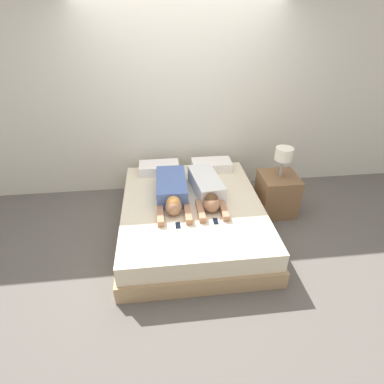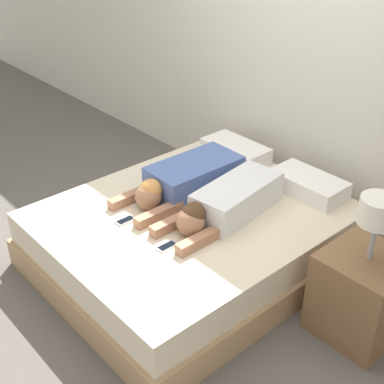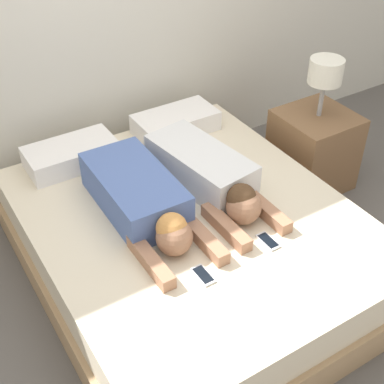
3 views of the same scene
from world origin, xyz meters
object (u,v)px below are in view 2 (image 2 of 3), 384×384
pillow_head_left (236,151)px  person_right (226,203)px  bed (192,237)px  nightstand (362,290)px  cell_phone_left (125,220)px  pillow_head_right (308,185)px  cell_phone_right (167,246)px  person_left (185,180)px

pillow_head_left → person_right: person_right is taller
bed → nightstand: size_ratio=2.13×
person_right → cell_phone_left: (-0.40, -0.54, -0.10)m
bed → cell_phone_left: (-0.20, -0.42, 0.22)m
pillow_head_right → cell_phone_left: pillow_head_right is taller
pillow_head_right → cell_phone_right: pillow_head_right is taller
person_left → person_right: size_ratio=1.00×
cell_phone_left → bed: bearing=64.7°
cell_phone_right → pillow_head_right: bearing=82.6°
cell_phone_right → nightstand: size_ratio=0.14×
pillow_head_left → cell_phone_left: bearing=-82.1°
pillow_head_left → person_left: bearing=-78.0°
cell_phone_right → nightstand: (0.96, 0.69, -0.13)m
cell_phone_left → cell_phone_right: size_ratio=1.00×
cell_phone_left → cell_phone_right: (0.41, 0.02, 0.00)m
bed → cell_phone_right: cell_phone_right is taller
pillow_head_right → cell_phone_left: (-0.56, -1.21, -0.06)m
cell_phone_left → nightstand: 1.55m
person_left → cell_phone_left: bearing=-87.0°
bed → person_left: (-0.23, 0.13, 0.32)m
person_right → cell_phone_right: bearing=-88.8°
pillow_head_right → nightstand: size_ratio=0.58×
pillow_head_left → cell_phone_left: (0.17, -1.21, -0.06)m
person_left → cell_phone_right: person_left is taller
bed → pillow_head_left: size_ratio=3.69×
pillow_head_right → nightstand: (0.80, -0.49, -0.19)m
pillow_head_left → nightstand: (1.54, -0.49, -0.19)m
bed → pillow_head_right: size_ratio=3.69×
bed → cell_phone_right: (0.21, -0.39, 0.22)m
bed → pillow_head_left: (-0.37, 0.79, 0.28)m
pillow_head_right → cell_phone_right: (-0.15, -1.19, -0.06)m
cell_phone_left → person_left: bearing=93.0°
person_right → nightstand: bearing=10.3°
person_left → cell_phone_left: 0.56m
person_right → nightstand: size_ratio=1.05×
bed → person_right: person_right is taller
person_right → nightstand: (0.97, 0.18, -0.22)m
pillow_head_left → person_left: 0.68m
bed → nightstand: nightstand is taller
person_left → cell_phone_right: 0.69m
pillow_head_left → cell_phone_right: pillow_head_left is taller
pillow_head_left → cell_phone_left: 1.22m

